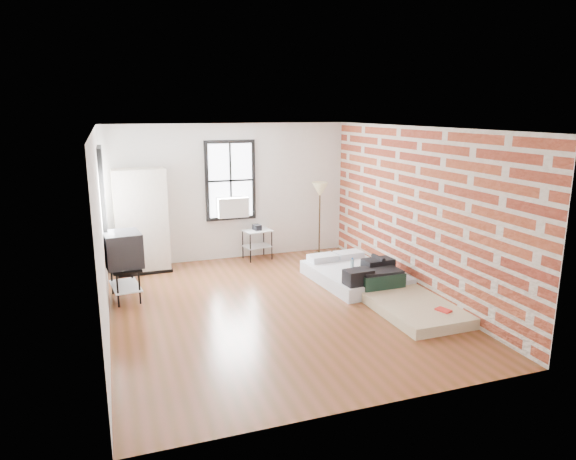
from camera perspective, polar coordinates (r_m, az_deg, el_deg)
name	(u,v)px	position (r m, az deg, el deg)	size (l,w,h in m)	color
ground	(275,307)	(8.24, -1.40, -8.59)	(6.00, 6.00, 0.00)	#5A3317
room_shell	(282,195)	(8.18, -0.71, 3.90)	(5.02, 6.02, 2.80)	silver
mattress_main	(355,274)	(9.41, 7.50, -4.85)	(1.50, 1.94, 0.59)	white
mattress_bare	(400,297)	(8.47, 12.39, -7.32)	(1.11, 2.07, 0.44)	#C8B991
wardrobe	(141,221)	(10.16, -15.98, 0.95)	(1.02, 0.60, 1.99)	black
side_table	(257,236)	(10.70, -3.45, -0.63)	(0.63, 0.54, 0.74)	black
floor_lamp	(320,193)	(10.92, 3.57, 4.09)	(0.34, 0.34, 1.56)	#312410
tv_stand	(123,251)	(8.77, -17.83, -2.27)	(0.64, 0.85, 1.13)	black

